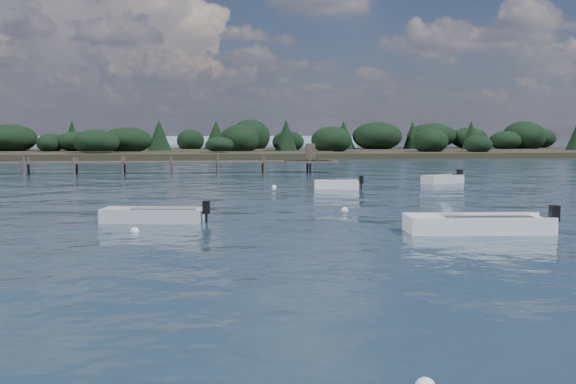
{
  "coord_description": "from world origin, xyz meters",
  "views": [
    {
      "loc": [
        -6.46,
        -18.85,
        3.74
      ],
      "look_at": [
        -2.36,
        14.0,
        1.0
      ],
      "focal_mm": 45.0,
      "sensor_mm": 36.0,
      "label": 1
    }
  ],
  "objects": [
    {
      "name": "ground",
      "position": [
        0.0,
        60.0,
        0.0
      ],
      "size": [
        400.0,
        400.0,
        0.0
      ],
      "primitive_type": "plane",
      "color": "#152331",
      "rests_on": "ground"
    },
    {
      "name": "tender_far_white",
      "position": [
        2.69,
        28.31,
        0.16
      ],
      "size": [
        3.31,
        1.51,
        1.11
      ],
      "color": "silver",
      "rests_on": "ground"
    },
    {
      "name": "tender_far_grey_b",
      "position": [
        11.34,
        32.08,
        0.18
      ],
      "size": [
        3.58,
        2.67,
        1.25
      ],
      "color": "#A3A8AB",
      "rests_on": "ground"
    },
    {
      "name": "dinghy_mid_white_a",
      "position": [
        3.92,
        6.93,
        0.17
      ],
      "size": [
        5.81,
        2.52,
        1.34
      ],
      "color": "silver",
      "rests_on": "ground"
    },
    {
      "name": "dinghy_mid_grey",
      "position": [
        -8.39,
        11.68,
        0.15
      ],
      "size": [
        4.59,
        2.3,
        1.14
      ],
      "color": "#A3A8AB",
      "rests_on": "ground"
    },
    {
      "name": "buoy_c",
      "position": [
        -8.87,
        8.73,
        0.0
      ],
      "size": [
        0.32,
        0.32,
        0.32
      ],
      "primitive_type": "sphere",
      "color": "silver",
      "rests_on": "ground"
    },
    {
      "name": "buoy_e",
      "position": [
        -1.32,
        29.92,
        0.0
      ],
      "size": [
        0.32,
        0.32,
        0.32
      ],
      "primitive_type": "sphere",
      "color": "silver",
      "rests_on": "ground"
    },
    {
      "name": "buoy_extra_a",
      "position": [
        0.53,
        15.04,
        0.0
      ],
      "size": [
        0.32,
        0.32,
        0.32
      ],
      "primitive_type": "sphere",
      "color": "silver",
      "rests_on": "ground"
    },
    {
      "name": "jetty",
      "position": [
        -21.74,
        47.99,
        0.98
      ],
      "size": [
        64.5,
        3.2,
        3.4
      ],
      "color": "#483C35",
      "rests_on": "ground"
    },
    {
      "name": "far_headland",
      "position": [
        25.0,
        100.0,
        1.96
      ],
      "size": [
        190.0,
        40.0,
        5.8
      ],
      "color": "black",
      "rests_on": "ground"
    }
  ]
}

